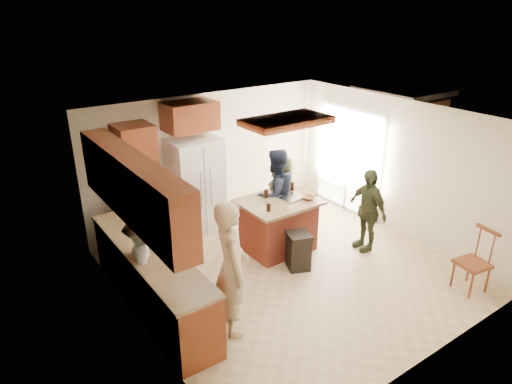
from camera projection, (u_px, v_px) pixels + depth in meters
room_shell at (392, 148)px, 10.66m from camera, size 8.00×5.20×5.00m
person_front_left at (231, 268)px, 5.78m from camera, size 0.70×0.81×1.86m
person_behind_left at (275, 195)px, 8.14m from camera, size 0.86×0.56×1.70m
person_behind_right at (282, 195)px, 8.39m from camera, size 0.75×0.50×1.50m
person_side_right at (367, 210)px, 7.82m from camera, size 0.55×0.92×1.48m
person_counter at (148, 265)px, 6.17m from camera, size 0.70×1.07×1.52m
left_cabinetry at (145, 249)px, 6.17m from camera, size 0.64×3.00×2.30m
back_wall_units at (152, 169)px, 7.84m from camera, size 1.80×0.60×2.45m
refrigerator at (196, 186)px, 8.39m from camera, size 0.90×0.76×1.80m
kitchen_island at (278, 225)px, 7.90m from camera, size 1.28×1.03×0.93m
island_items at (293, 197)px, 7.77m from camera, size 1.02×0.65×0.15m
trash_bin at (299, 251)px, 7.38m from camera, size 0.45×0.45×0.63m
spindle_chair at (474, 263)px, 6.78m from camera, size 0.48×0.48×0.99m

